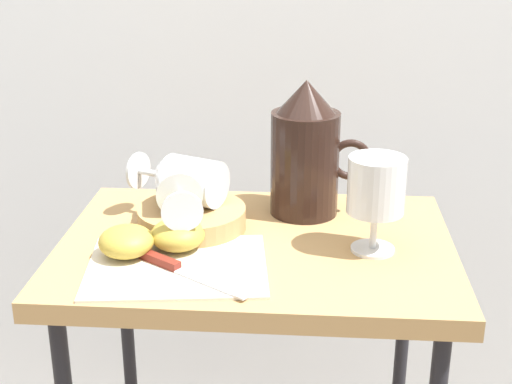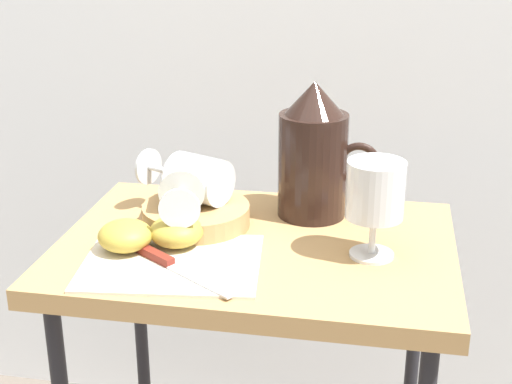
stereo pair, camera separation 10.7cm
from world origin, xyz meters
name	(u,v)px [view 1 (the left image)]	position (x,y,z in m)	size (l,w,h in m)	color
table	(256,286)	(0.00, 0.00, 0.63)	(0.59, 0.42, 0.70)	#AD8451
linen_napkin	(177,266)	(-0.10, -0.09, 0.70)	(0.25, 0.19, 0.00)	beige
basket_tray	(192,218)	(-0.10, 0.04, 0.72)	(0.17, 0.17, 0.04)	#AD8451
pitcher	(305,160)	(0.07, 0.12, 0.79)	(0.16, 0.11, 0.22)	black
wine_glass_upright	(376,190)	(0.17, -0.02, 0.80)	(0.08, 0.08, 0.14)	silver
wine_glass_tipped_near	(178,187)	(-0.12, 0.04, 0.77)	(0.10, 0.16, 0.07)	silver
wine_glass_tipped_far	(191,181)	(-0.11, 0.06, 0.77)	(0.17, 0.12, 0.07)	silver
apple_half_left	(126,241)	(-0.18, -0.07, 0.73)	(0.08, 0.08, 0.04)	#B29938
apple_half_right	(178,235)	(-0.11, -0.04, 0.73)	(0.08, 0.08, 0.04)	#B29938
knife	(171,266)	(-0.11, -0.11, 0.71)	(0.18, 0.13, 0.01)	silver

